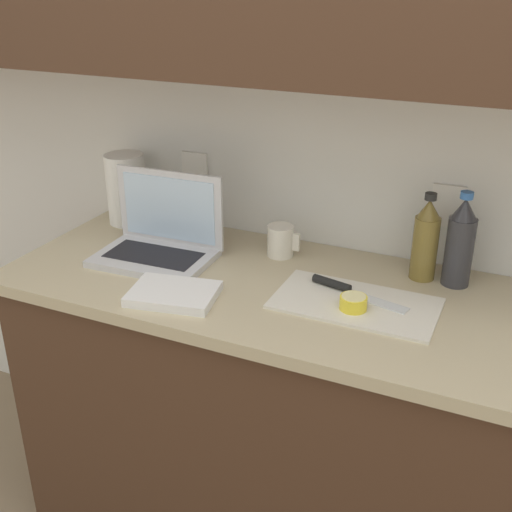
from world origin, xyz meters
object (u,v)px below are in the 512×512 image
at_px(knife, 343,288).
at_px(laptop, 160,237).
at_px(bottle_oil_tall, 426,240).
at_px(measuring_cup, 281,241).
at_px(paper_towel_roll, 126,189).
at_px(lemon_half_cut, 353,302).
at_px(bottle_green_soda, 460,243).
at_px(cutting_board, 355,303).

bearing_deg(knife, laptop, -168.04).
relative_size(knife, bottle_oil_tall, 1.13).
height_order(knife, measuring_cup, measuring_cup).
bearing_deg(measuring_cup, laptop, -155.21).
bearing_deg(bottle_oil_tall, paper_towel_roll, 179.11).
distance_m(bottle_oil_tall, measuring_cup, 0.42).
bearing_deg(knife, lemon_half_cut, -45.43).
height_order(bottle_oil_tall, measuring_cup, bottle_oil_tall).
height_order(lemon_half_cut, measuring_cup, measuring_cup).
distance_m(measuring_cup, paper_towel_roll, 0.57).
xyz_separation_m(knife, bottle_green_soda, (0.26, 0.18, 0.10)).
distance_m(lemon_half_cut, paper_towel_roll, 0.91).
xyz_separation_m(measuring_cup, paper_towel_roll, (-0.57, 0.04, 0.07)).
bearing_deg(bottle_green_soda, lemon_half_cut, -128.14).
relative_size(cutting_board, paper_towel_roll, 1.78).
bearing_deg(paper_towel_roll, lemon_half_cut, -17.93).
height_order(bottle_green_soda, paper_towel_roll, bottle_green_soda).
distance_m(laptop, knife, 0.56).
distance_m(bottle_green_soda, measuring_cup, 0.50).
height_order(lemon_half_cut, bottle_oil_tall, bottle_oil_tall).
xyz_separation_m(laptop, measuring_cup, (0.32, 0.15, -0.01)).
bearing_deg(measuring_cup, knife, -32.78).
xyz_separation_m(laptop, knife, (0.56, -0.01, -0.04)).
height_order(bottle_green_soda, bottle_oil_tall, bottle_green_soda).
bearing_deg(lemon_half_cut, cutting_board, 96.29).
relative_size(cutting_board, bottle_green_soda, 1.58).
height_order(cutting_board, lemon_half_cut, lemon_half_cut).
xyz_separation_m(cutting_board, knife, (-0.05, 0.05, 0.01)).
height_order(lemon_half_cut, paper_towel_roll, paper_towel_roll).
bearing_deg(cutting_board, laptop, 175.01).
bearing_deg(bottle_oil_tall, lemon_half_cut, -114.06).
bearing_deg(measuring_cup, paper_towel_roll, 176.02).
distance_m(knife, bottle_oil_tall, 0.26).
xyz_separation_m(lemon_half_cut, measuring_cup, (-0.29, 0.24, 0.02)).
height_order(knife, bottle_green_soda, bottle_green_soda).
distance_m(cutting_board, measuring_cup, 0.35).
height_order(laptop, bottle_green_soda, bottle_green_soda).
bearing_deg(bottle_oil_tall, knife, -133.35).
bearing_deg(lemon_half_cut, knife, 121.92).
bearing_deg(knife, cutting_board, -31.50).
bearing_deg(measuring_cup, bottle_green_soda, 2.77).
height_order(laptop, lemon_half_cut, laptop).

